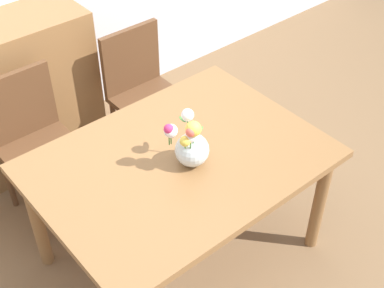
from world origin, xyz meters
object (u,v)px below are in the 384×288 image
at_px(dining_table, 180,171).
at_px(flower_vase, 190,145).
at_px(chair_right, 142,88).
at_px(chair_left, 34,137).

distance_m(dining_table, flower_vase, 0.22).
bearing_deg(flower_vase, dining_table, 103.12).
height_order(chair_right, flower_vase, flower_vase).
bearing_deg(chair_right, chair_left, 0.00).
distance_m(dining_table, chair_right, 0.95).
bearing_deg(chair_left, chair_right, -180.00).
bearing_deg(dining_table, flower_vase, -76.88).
relative_size(chair_right, flower_vase, 3.23).
height_order(dining_table, flower_vase, flower_vase).
distance_m(chair_left, flower_vase, 1.06).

